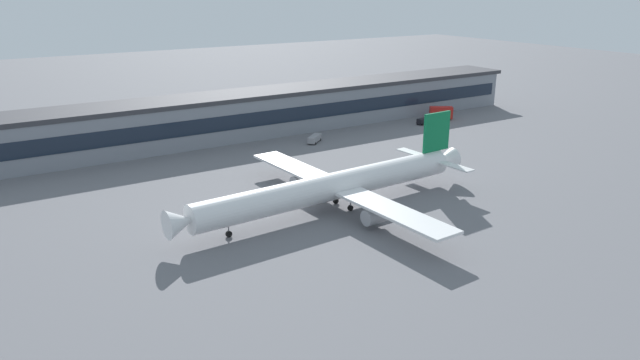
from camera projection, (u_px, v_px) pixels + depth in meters
name	position (u px, v px, depth m)	size (l,w,h in m)	color
ground_plane	(372.00, 197.00, 119.69)	(600.00, 600.00, 0.00)	slate
terminal_building	(243.00, 114.00, 166.56)	(195.32, 15.94, 12.39)	gray
airliner	(335.00, 186.00, 111.69)	(66.35, 57.26, 15.76)	white
catering_truck	(441.00, 113.00, 187.59)	(7.45, 6.12, 4.15)	red
belt_loader	(315.00, 138.00, 160.79)	(6.23, 5.58, 1.95)	gray
baggage_tug	(423.00, 121.00, 181.39)	(3.86, 2.55, 1.85)	black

